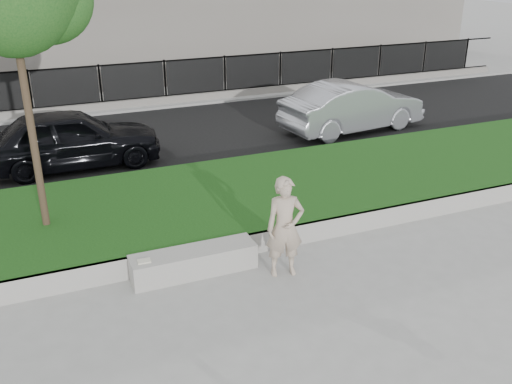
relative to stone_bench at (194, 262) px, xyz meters
name	(u,v)px	position (x,y,z in m)	size (l,w,h in m)	color
ground	(257,286)	(0.83, -0.80, -0.22)	(90.00, 90.00, 0.00)	gray
grass_bank	(201,205)	(0.83, 2.20, -0.02)	(34.00, 4.00, 0.40)	#13360D
grass_kerb	(234,247)	(0.83, 0.24, -0.02)	(34.00, 0.08, 0.40)	gray
street	(143,139)	(0.83, 7.70, -0.20)	(34.00, 7.00, 0.04)	black
far_pavement	(116,102)	(0.83, 12.20, -0.16)	(34.00, 3.00, 0.12)	gray
iron_fence	(120,95)	(0.83, 11.20, 0.32)	(32.00, 0.30, 1.50)	slate
stone_bench	(194,262)	(0.00, 0.00, 0.00)	(2.13, 0.53, 0.44)	gray
man	(285,227)	(1.41, -0.60, 0.65)	(0.63, 0.42, 1.74)	#B8A48D
book	(144,261)	(-0.84, -0.06, 0.23)	(0.21, 0.15, 0.02)	beige
car_dark	(71,138)	(-1.28, 6.06, 0.56)	(1.74, 4.33, 1.47)	black
car_silver	(352,107)	(6.80, 6.05, 0.55)	(1.55, 4.44, 1.46)	#A0A2A9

